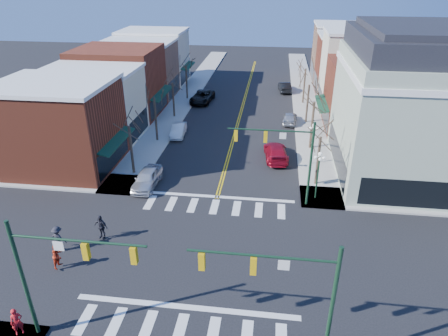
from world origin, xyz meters
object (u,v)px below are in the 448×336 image
(car_right_mid, at_px, (290,118))
(pedestrian_red_a, at_px, (17,322))
(car_right_near, at_px, (276,152))
(pedestrian_dark_a, at_px, (101,227))
(pedestrian_red_b, at_px, (58,256))
(car_left_near, at_px, (147,178))
(car_left_mid, at_px, (178,130))
(pedestrian_dark_b, at_px, (58,238))
(car_right_far, at_px, (285,87))
(lamppost_midblock, at_px, (313,137))
(lamppost_corner, at_px, (319,167))
(victorian_corner, at_px, (414,105))
(car_left_far, at_px, (202,97))

(car_right_mid, relative_size, pedestrian_red_a, 2.50)
(car_right_near, distance_m, pedestrian_dark_a, 19.30)
(pedestrian_red_a, distance_m, pedestrian_red_b, 5.27)
(car_right_mid, distance_m, pedestrian_red_a, 37.25)
(car_left_near, xyz_separation_m, pedestrian_dark_a, (-0.90, -7.90, 0.28))
(car_right_near, distance_m, pedestrian_red_b, 22.83)
(car_left_mid, distance_m, pedestrian_dark_a, 19.90)
(pedestrian_red_a, bearing_deg, pedestrian_red_b, 57.94)
(car_right_mid, height_order, pedestrian_red_a, pedestrian_red_a)
(pedestrian_dark_a, relative_size, pedestrian_dark_b, 1.03)
(car_right_mid, bearing_deg, car_right_far, -82.15)
(pedestrian_dark_a, bearing_deg, car_right_near, 66.48)
(lamppost_midblock, bearing_deg, car_right_mid, 98.81)
(lamppost_midblock, xyz_separation_m, car_right_mid, (-1.80, 11.61, -2.27))
(car_left_near, relative_size, pedestrian_red_b, 2.70)
(lamppost_corner, relative_size, car_right_far, 0.95)
(victorian_corner, relative_size, car_right_far, 3.11)
(car_left_near, bearing_deg, pedestrian_red_a, -94.70)
(car_right_far, height_order, pedestrian_red_a, pedestrian_red_a)
(victorian_corner, relative_size, car_right_near, 2.69)
(pedestrian_dark_a, bearing_deg, car_left_far, 102.91)
(victorian_corner, bearing_deg, car_left_far, 139.34)
(car_left_near, distance_m, car_right_mid, 21.91)
(car_left_mid, xyz_separation_m, pedestrian_dark_b, (-3.28, -21.47, 0.36))
(victorian_corner, height_order, pedestrian_dark_b, victorian_corner)
(pedestrian_red_a, bearing_deg, car_left_near, 45.88)
(lamppost_corner, xyz_separation_m, pedestrian_red_b, (-17.00, -10.87, -1.96))
(pedestrian_red_b, xyz_separation_m, pedestrian_dark_a, (1.50, 3.31, 0.06))
(pedestrian_red_b, bearing_deg, pedestrian_red_a, -167.33)
(car_left_near, height_order, car_right_mid, car_left_near)
(pedestrian_dark_b, bearing_deg, car_left_far, -87.63)
(victorian_corner, xyz_separation_m, car_left_near, (-22.90, -5.67, -5.87))
(pedestrian_dark_a, bearing_deg, pedestrian_red_b, -99.08)
(lamppost_midblock, bearing_deg, pedestrian_dark_b, -138.79)
(pedestrian_red_b, height_order, pedestrian_dark_a, pedestrian_dark_a)
(lamppost_corner, height_order, pedestrian_dark_a, lamppost_corner)
(pedestrian_red_a, xyz_separation_m, pedestrian_dark_b, (-1.38, 6.96, 0.07))
(victorian_corner, relative_size, pedestrian_dark_b, 8.02)
(pedestrian_red_b, bearing_deg, car_right_mid, -20.50)
(lamppost_corner, bearing_deg, pedestrian_dark_a, -153.98)
(car_left_near, height_order, car_right_far, car_left_near)
(lamppost_corner, distance_m, car_right_near, 8.49)
(car_right_near, xyz_separation_m, pedestrian_dark_b, (-14.48, -16.63, 0.27))
(car_left_mid, bearing_deg, car_left_far, 83.66)
(victorian_corner, bearing_deg, car_right_near, 172.86)
(car_left_mid, distance_m, car_right_far, 23.43)
(car_left_near, xyz_separation_m, pedestrian_dark_b, (-3.28, -9.49, 0.25))
(car_left_mid, bearing_deg, pedestrian_dark_a, -96.83)
(pedestrian_red_a, distance_m, pedestrian_dark_a, 8.61)
(lamppost_midblock, distance_m, pedestrian_dark_b, 23.85)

